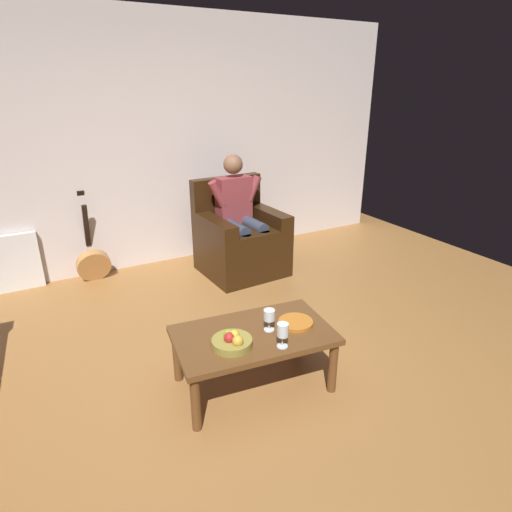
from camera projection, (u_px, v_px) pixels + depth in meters
The scene contains 11 objects.
ground_plane at pixel (274, 395), 2.92m from camera, with size 7.07×7.07×0.00m, color #9B6836.
wall_back at pixel (145, 146), 4.61m from camera, with size 6.30×0.06×2.69m, color silver.
armchair at pixel (240, 241), 4.72m from camera, with size 0.86×0.83×1.01m.
person_seated at pixel (240, 211), 4.59m from camera, with size 0.64×0.61×1.28m.
coffee_table at pixel (253, 340), 2.88m from camera, with size 1.11×0.74×0.42m.
guitar at pixel (93, 261), 4.55m from camera, with size 0.35×0.33×0.95m.
radiator at pixel (6, 264), 4.26m from camera, with size 0.63×0.06×0.59m, color white.
wine_glass_near at pixel (269, 316), 2.85m from camera, with size 0.08×0.08×0.15m.
wine_glass_far at pixel (283, 331), 2.66m from camera, with size 0.07×0.07×0.16m.
fruit_bowl at pixel (232, 341), 2.69m from camera, with size 0.26×0.26×0.11m.
decorative_dish at pixel (296, 322), 2.95m from camera, with size 0.24×0.24×0.02m, color #BC6B22.
Camera 1 is at (1.25, 2.00, 1.96)m, focal length 30.15 mm.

